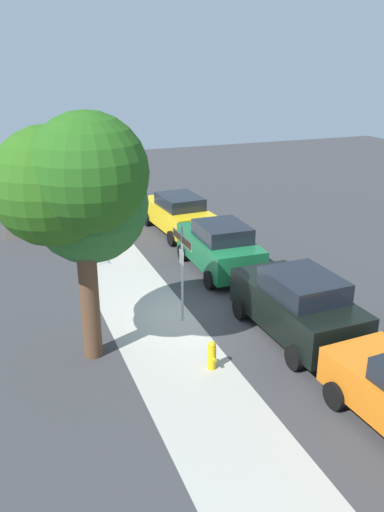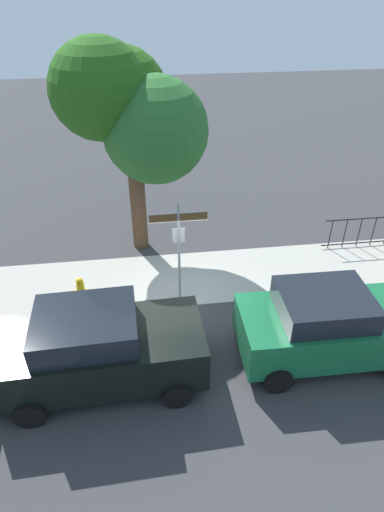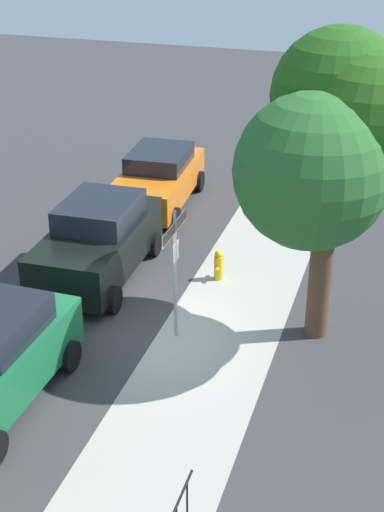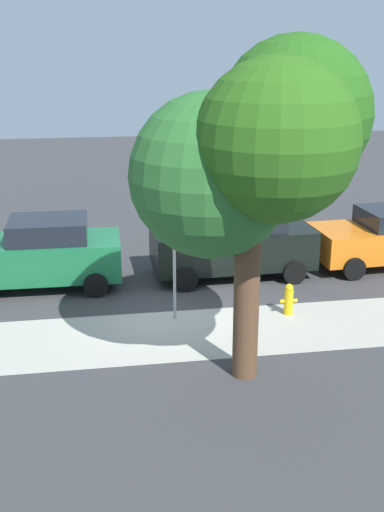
{
  "view_description": "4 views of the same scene",
  "coord_description": "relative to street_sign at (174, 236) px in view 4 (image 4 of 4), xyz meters",
  "views": [
    {
      "loc": [
        -13.42,
        5.22,
        7.52
      ],
      "look_at": [
        0.64,
        -0.15,
        1.78
      ],
      "focal_mm": 37.16,
      "sensor_mm": 36.0,
      "label": 1
    },
    {
      "loc": [
        -0.9,
        -9.16,
        7.9
      ],
      "look_at": [
        0.28,
        -0.16,
        1.76
      ],
      "focal_mm": 30.47,
      "sensor_mm": 36.0,
      "label": 2
    },
    {
      "loc": [
        12.85,
        4.77,
        8.89
      ],
      "look_at": [
        0.03,
        0.77,
        2.01
      ],
      "focal_mm": 51.76,
      "sensor_mm": 36.0,
      "label": 3
    },
    {
      "loc": [
        1.82,
        14.27,
        6.31
      ],
      "look_at": [
        -0.43,
        0.23,
        1.48
      ],
      "focal_mm": 44.94,
      "sensor_mm": 36.0,
      "label": 4
    }
  ],
  "objects": [
    {
      "name": "ground_plane",
      "position": [
        -0.01,
        -0.4,
        -2.05
      ],
      "size": [
        60.0,
        60.0,
        0.0
      ],
      "primitive_type": "plane",
      "color": "#38383A"
    },
    {
      "name": "car_green",
      "position": [
        3.19,
        -2.61,
        -1.11
      ],
      "size": [
        4.23,
        2.14,
        1.87
      ],
      "rotation": [
        0.0,
        0.0,
        -0.02
      ],
      "color": "#186438",
      "rests_on": "ground_plane"
    },
    {
      "name": "fire_hydrant",
      "position": [
        -2.74,
        0.2,
        -1.67
      ],
      "size": [
        0.42,
        0.22,
        0.78
      ],
      "color": "yellow",
      "rests_on": "ground_plane"
    },
    {
      "name": "sidewalk_strip",
      "position": [
        1.99,
        0.9,
        -2.05
      ],
      "size": [
        24.0,
        2.6,
        0.0
      ],
      "primitive_type": "cube",
      "color": "#A7A599",
      "rests_on": "ground_plane"
    },
    {
      "name": "street_sign",
      "position": [
        0.0,
        0.0,
        0.0
      ],
      "size": [
        1.51,
        0.07,
        2.97
      ],
      "color": "#9EA0A5",
      "rests_on": "ground_plane"
    },
    {
      "name": "car_black",
      "position": [
        -2.02,
        -2.69,
        -1.07
      ],
      "size": [
        4.46,
        2.26,
        1.95
      ],
      "rotation": [
        0.0,
        0.0,
        0.03
      ],
      "color": "black",
      "rests_on": "ground_plane"
    },
    {
      "name": "shade_tree",
      "position": [
        -1.05,
        2.99,
        2.44
      ],
      "size": [
        4.33,
        3.88,
        6.44
      ],
      "color": "brown",
      "rests_on": "ground_plane"
    }
  ]
}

